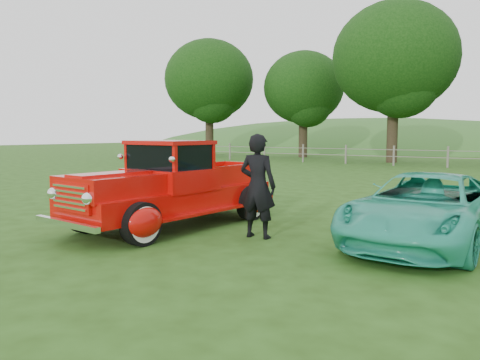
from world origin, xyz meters
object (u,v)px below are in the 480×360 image
Objects in this scene: tree_mid_west at (304,88)px; tree_near_west at (395,58)px; teal_sedan at (426,209)px; man at (258,186)px; red_pickup at (172,188)px; tree_far_west at (209,80)px.

tree_near_west is at bearing -20.56° from tree_mid_west.
man is at bearing -153.40° from teal_sedan.
teal_sedan is (4.71, 1.30, -0.18)m from red_pickup.
man is (20.52, -25.00, -5.53)m from tree_far_west.
tree_mid_west is at bearing 122.74° from teal_sedan.
tree_far_west is at bearing -165.96° from tree_mid_west.
tree_near_west reaches higher than red_pickup.
tree_near_west is at bearing 109.76° from teal_sedan.
tree_far_west is 0.95× the size of tree_near_west.
man is at bearing 6.84° from red_pickup.
man is at bearing -79.33° from tree_near_west.
tree_mid_west is 1.66× the size of red_pickup.
man is (4.52, -24.00, -5.84)m from tree_near_west.
tree_mid_west is at bearing -71.81° from man.
tree_near_west is at bearing -86.02° from man.
tree_near_west is 2.35× the size of teal_sedan.
tree_far_west is at bearing 130.94° from red_pickup.
red_pickup is at bearing -68.81° from tree_mid_west.
red_pickup is 1.15× the size of teal_sedan.
teal_sedan is (23.21, -23.78, -5.87)m from tree_far_west.
red_pickup is at bearing -162.37° from teal_sedan.
tree_far_west reaches higher than teal_sedan.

